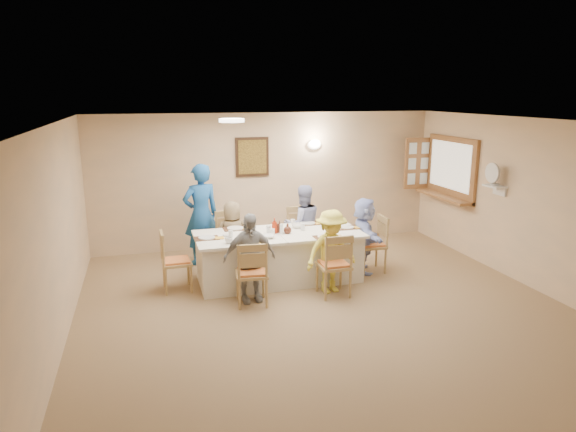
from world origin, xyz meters
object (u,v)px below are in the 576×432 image
object	(u,v)px
chair_back_left	(232,240)
diner_right_end	(364,235)
chair_front_right	(334,264)
serving_hatch	(451,168)
chair_front_left	(251,272)
diner_front_right	(331,252)
condiment_ketchup	(274,226)
desk_fan	(494,177)
dining_table	(279,257)
chair_left_end	(177,261)
chair_back_right	(301,235)
diner_back_right	(303,225)
caregiver	(201,214)
diner_front_left	(249,258)
diner_back_left	(233,236)
chair_right_end	(371,244)

from	to	relation	value
chair_back_left	diner_right_end	world-z (taller)	diner_right_end
chair_back_left	chair_front_right	xyz separation A→B (m)	(1.20, -1.60, -0.00)
serving_hatch	chair_front_left	xyz separation A→B (m)	(-4.12, -1.67, -1.04)
diner_front_right	condiment_ketchup	bearing A→B (deg)	123.21
chair_back_left	desk_fan	bearing A→B (deg)	-28.43
desk_fan	diner_front_right	bearing A→B (deg)	-175.88
condiment_ketchup	diner_right_end	bearing A→B (deg)	-0.10
dining_table	diner_front_right	world-z (taller)	diner_front_right
chair_left_end	chair_back_right	bearing A→B (deg)	-71.52
diner_back_right	diner_right_end	world-z (taller)	diner_back_right
dining_table	diner_front_right	distance (m)	0.94
chair_back_left	condiment_ketchup	distance (m)	1.04
serving_hatch	diner_back_right	xyz separation A→B (m)	(-2.92, -0.19, -0.82)
caregiver	dining_table	bearing A→B (deg)	116.70
diner_back_right	diner_right_end	xyz separation A→B (m)	(0.82, -0.68, -0.06)
chair_left_end	diner_front_left	distance (m)	1.18
diner_back_left	condiment_ketchup	world-z (taller)	diner_back_left
diner_back_right	diner_front_left	bearing A→B (deg)	47.56
chair_left_end	chair_right_end	world-z (taller)	chair_right_end
chair_left_end	diner_back_right	size ratio (longest dim) A/B	0.67
dining_table	caregiver	world-z (taller)	caregiver
chair_back_right	diner_right_end	bearing A→B (deg)	-40.54
chair_back_left	chair_back_right	bearing A→B (deg)	-10.76
desk_fan	chair_back_left	world-z (taller)	desk_fan
chair_back_left	chair_front_left	xyz separation A→B (m)	(0.00, -1.60, -0.01)
chair_front_left	chair_right_end	world-z (taller)	chair_front_left
chair_right_end	diner_front_right	bearing A→B (deg)	-52.10
diner_back_left	chair_back_right	bearing A→B (deg)	-176.92
diner_back_left	caregiver	world-z (taller)	caregiver
serving_hatch	dining_table	xyz separation A→B (m)	(-3.52, -0.87, -1.12)
chair_left_end	caregiver	xyz separation A→B (m)	(0.50, 1.15, 0.40)
chair_front_left	desk_fan	bearing A→B (deg)	-168.90
serving_hatch	diner_right_end	distance (m)	2.44
dining_table	chair_front_right	xyz separation A→B (m)	(0.60, -0.80, 0.09)
chair_back_right	condiment_ketchup	bearing A→B (deg)	-126.13
chair_right_end	caregiver	size ratio (longest dim) A/B	0.54
diner_front_left	diner_right_end	distance (m)	2.13
desk_fan	chair_right_end	size ratio (longest dim) A/B	0.33
diner_back_left	diner_back_right	size ratio (longest dim) A/B	0.85
diner_right_end	condiment_ketchup	world-z (taller)	diner_right_end
diner_back_left	diner_right_end	bearing A→B (deg)	158.77
dining_table	chair_left_end	bearing A→B (deg)	180.00
chair_front_right	dining_table	bearing A→B (deg)	-52.83
serving_hatch	chair_back_left	world-z (taller)	serving_hatch
caregiver	chair_right_end	bearing A→B (deg)	140.44
caregiver	chair_back_right	bearing A→B (deg)	152.32
chair_front_right	serving_hatch	bearing A→B (deg)	-149.90
chair_front_left	chair_left_end	bearing A→B (deg)	-33.60
diner_front_left	diner_front_right	world-z (taller)	diner_front_left
diner_front_left	caregiver	bearing A→B (deg)	99.03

